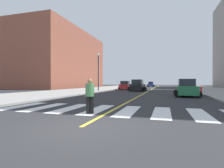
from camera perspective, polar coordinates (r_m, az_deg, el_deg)
ground_plane at (r=6.58m, az=-9.99°, el=-13.48°), size 220.00×220.00×0.00m
sidewalk_kerb_west at (r=29.83m, az=-13.74°, el=-2.37°), size 10.00×120.00×0.15m
crosswalk_paint at (r=10.24m, az=0.20°, el=-8.36°), size 13.50×4.00×0.01m
lane_divider_paint at (r=45.82m, az=13.03°, el=-1.44°), size 0.16×80.00×0.01m
low_rise_brick_west at (r=56.94m, az=-16.16°, el=7.31°), size 16.00×32.00×16.60m
car_green_nearest at (r=21.56m, az=22.73°, el=-1.27°), size 2.78×4.42×1.97m
car_blue_second at (r=63.54m, az=12.33°, el=-0.12°), size 2.56×4.06×1.80m
car_red_third at (r=38.35m, az=4.32°, el=-0.51°), size 2.70×4.25×1.88m
car_black_fourth at (r=32.73m, az=8.23°, el=-0.53°), size 2.97×4.70×2.08m
car_gray_fifth at (r=57.91m, az=8.68°, el=-0.13°), size 2.70×4.31×1.92m
pedestrian_crossing at (r=9.11m, az=-7.11°, el=-3.33°), size 0.44×0.44×1.77m
fire_hydrant at (r=29.03m, az=26.62°, el=-1.50°), size 0.26×0.26×0.89m
street_lamp at (r=31.15m, az=-4.40°, el=5.03°), size 0.44×0.44×6.45m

